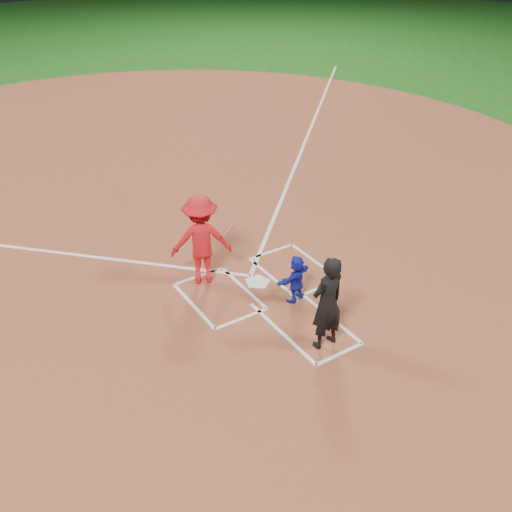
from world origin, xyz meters
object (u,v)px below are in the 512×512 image
home_plate (258,282)px  umpire (327,303)px  batter_at_plate (201,240)px  catcher (296,279)px

home_plate → umpire: size_ratio=0.32×
home_plate → batter_at_plate: (-0.95, 0.74, 1.01)m
batter_at_plate → catcher: bearing=-53.0°
home_plate → batter_at_plate: bearing=-37.8°
catcher → umpire: umpire is taller
umpire → batter_at_plate: batter_at_plate is taller
catcher → batter_at_plate: 2.18m
home_plate → umpire: umpire is taller
home_plate → batter_at_plate: 1.57m
catcher → home_plate: bearing=-86.3°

